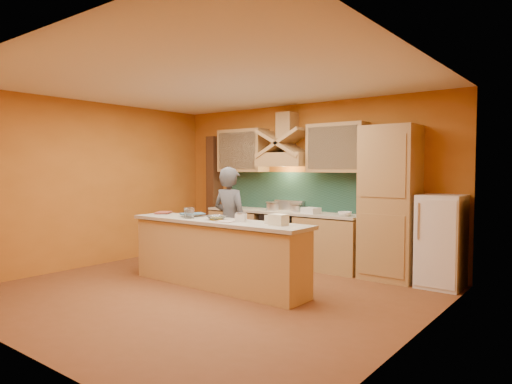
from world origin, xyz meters
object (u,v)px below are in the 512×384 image
Objects in this scene: stove at (282,237)px; kitchen_scale at (241,218)px; fridge at (441,241)px; person at (230,222)px; mixing_bowl at (216,218)px.

kitchen_scale is (0.60, -1.86, 0.55)m from stove.
fridge is 9.92× the size of kitchen_scale.
kitchen_scale is (-2.10, -1.86, 0.35)m from fridge.
person reaches higher than kitchen_scale.
kitchen_scale is (0.62, -0.49, 0.16)m from person.
stove is 3.46× the size of mixing_bowl.
stove is 2.03m from kitchen_scale.
kitchen_scale is 0.50× the size of mixing_bowl.
stove is 1.99m from mixing_bowl.
fridge is 3.05m from person.
fridge is 5.00× the size of mixing_bowl.
kitchen_scale is at bearing -72.17° from stove.
mixing_bowl is at bearing -142.59° from fridge.
person is at bearing -153.36° from fridge.
mixing_bowl is at bearing -84.10° from stove.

